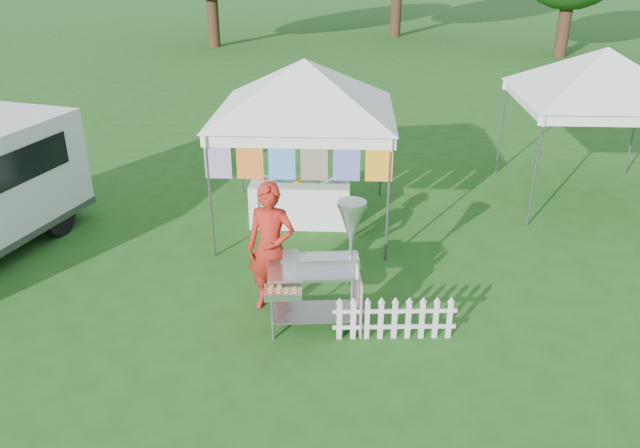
{
  "coord_description": "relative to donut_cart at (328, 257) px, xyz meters",
  "views": [
    {
      "loc": [
        0.83,
        -7.03,
        4.81
      ],
      "look_at": [
        0.4,
        1.05,
        1.1
      ],
      "focal_mm": 35.0,
      "sensor_mm": 36.0,
      "label": 1
    }
  ],
  "objects": [
    {
      "name": "canopy_right",
      "position": [
        4.95,
        4.92,
        1.92
      ],
      "size": [
        4.24,
        4.24,
        3.45
      ],
      "color": "#59595E",
      "rests_on": "ground"
    },
    {
      "name": "canopy_main",
      "position": [
        -0.55,
        3.42,
        1.92
      ],
      "size": [
        4.24,
        4.24,
        3.45
      ],
      "color": "#59595E",
      "rests_on": "ground"
    },
    {
      "name": "display_table",
      "position": [
        -0.65,
        3.39,
        -0.67
      ],
      "size": [
        1.8,
        0.7,
        0.8
      ],
      "primitive_type": "cube",
      "color": "white",
      "rests_on": "ground"
    },
    {
      "name": "donut_cart",
      "position": [
        0.0,
        0.0,
        0.0
      ],
      "size": [
        1.31,
        1.02,
        1.82
      ],
      "rotation": [
        0.0,
        0.0,
        0.1
      ],
      "color": "gray",
      "rests_on": "ground"
    },
    {
      "name": "picket_fence",
      "position": [
        0.88,
        -0.21,
        -0.78
      ],
      "size": [
        1.62,
        0.14,
        0.56
      ],
      "rotation": [
        0.0,
        0.0,
        0.07
      ],
      "color": "silver",
      "rests_on": "ground"
    },
    {
      "name": "ground",
      "position": [
        -0.55,
        -0.08,
        -1.07
      ],
      "size": [
        120.0,
        120.0,
        0.0
      ],
      "primitive_type": "plane",
      "color": "#204D16",
      "rests_on": "ground"
    },
    {
      "name": "vendor",
      "position": [
        -0.81,
        0.49,
        -0.13
      ],
      "size": [
        0.75,
        0.56,
        1.88
      ],
      "primitive_type": "imported",
      "rotation": [
        0.0,
        0.0,
        -0.17
      ],
      "color": "#9F1E13",
      "rests_on": "ground"
    }
  ]
}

